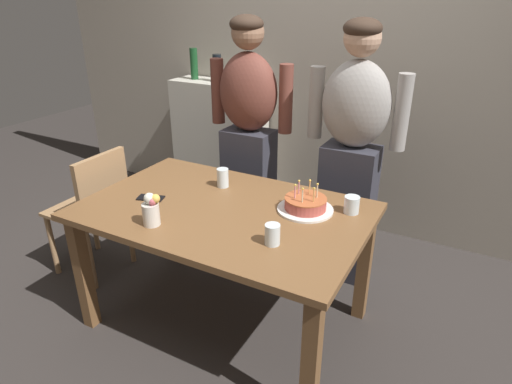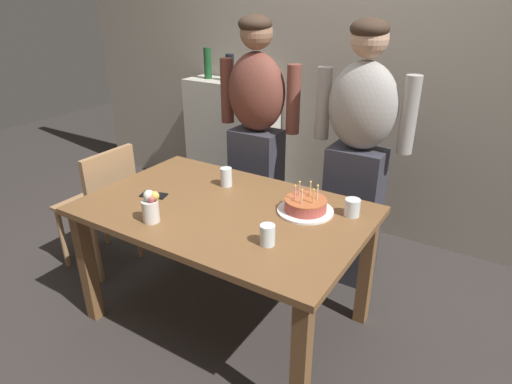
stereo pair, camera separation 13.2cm
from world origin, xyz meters
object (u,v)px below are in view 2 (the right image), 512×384
at_px(person_man_bearded, 256,137).
at_px(cell_phone, 154,195).
at_px(person_woman_cardigan, 358,156).
at_px(flower_vase, 151,207).
at_px(water_glass_far, 267,235).
at_px(dining_chair, 104,200).
at_px(water_glass_near, 226,177).
at_px(water_glass_side, 352,207).
at_px(birthday_cake, 305,206).

bearing_deg(person_man_bearded, cell_phone, 81.46).
bearing_deg(person_woman_cardigan, flower_vase, 59.40).
xyz_separation_m(water_glass_far, person_woman_cardigan, (0.05, 0.99, 0.08)).
distance_m(person_man_bearded, dining_chair, 1.12).
height_order(water_glass_near, water_glass_side, water_glass_near).
height_order(birthday_cake, person_man_bearded, person_man_bearded).
xyz_separation_m(water_glass_far, dining_chair, (-1.40, 0.22, -0.27)).
bearing_deg(dining_chair, birthday_cake, 96.51).
relative_size(birthday_cake, flower_vase, 1.74).
distance_m(birthday_cake, person_woman_cardigan, 0.62).
bearing_deg(water_glass_far, water_glass_near, 140.94).
height_order(water_glass_near, water_glass_far, water_glass_near).
relative_size(water_glass_near, person_woman_cardigan, 0.07).
relative_size(birthday_cake, water_glass_far, 3.00).
height_order(water_glass_side, person_woman_cardigan, person_woman_cardigan).
xyz_separation_m(water_glass_side, person_woman_cardigan, (-0.17, 0.52, 0.09)).
distance_m(birthday_cake, water_glass_far, 0.38).
height_order(birthday_cake, flower_vase, flower_vase).
xyz_separation_m(person_man_bearded, person_woman_cardigan, (0.73, 0.00, 0.00)).
distance_m(water_glass_far, person_woman_cardigan, 0.99).
xyz_separation_m(water_glass_near, flower_vase, (-0.06, -0.56, 0.03)).
height_order(water_glass_near, dining_chair, dining_chair).
bearing_deg(person_man_bearded, person_woman_cardigan, -180.00).
height_order(water_glass_side, flower_vase, flower_vase).
xyz_separation_m(cell_phone, flower_vase, (0.21, -0.22, 0.08)).
bearing_deg(flower_vase, person_man_bearded, 93.90).
bearing_deg(water_glass_near, water_glass_side, 2.37).
height_order(water_glass_far, flower_vase, flower_vase).
bearing_deg(water_glass_side, person_woman_cardigan, 108.05).
bearing_deg(dining_chair, flower_vase, 67.22).
bearing_deg(dining_chair, water_glass_far, 81.06).
distance_m(birthday_cake, cell_phone, 0.85).
distance_m(cell_phone, person_man_bearded, 0.90).
relative_size(flower_vase, person_man_bearded, 0.10).
bearing_deg(birthday_cake, cell_phone, -161.36).
relative_size(water_glass_far, person_man_bearded, 0.06).
relative_size(water_glass_side, flower_vase, 0.53).
relative_size(water_glass_far, flower_vase, 0.58).
bearing_deg(birthday_cake, flower_vase, -140.45).
bearing_deg(person_man_bearded, water_glass_side, 150.06).
bearing_deg(person_woman_cardigan, birthday_cake, 85.23).
height_order(water_glass_near, person_man_bearded, person_man_bearded).
height_order(cell_phone, person_woman_cardigan, person_woman_cardigan).
bearing_deg(water_glass_far, water_glass_side, 64.72).
xyz_separation_m(water_glass_near, dining_chair, (-0.86, -0.22, -0.28)).
relative_size(cell_phone, person_woman_cardigan, 0.09).
distance_m(water_glass_near, water_glass_far, 0.70).
distance_m(water_glass_side, cell_phone, 1.09).
height_order(water_glass_side, cell_phone, water_glass_side).
bearing_deg(dining_chair, cell_phone, 79.27).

